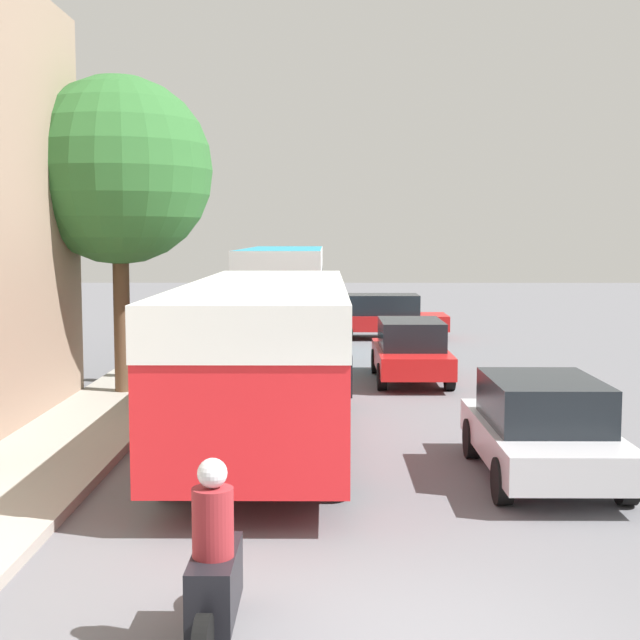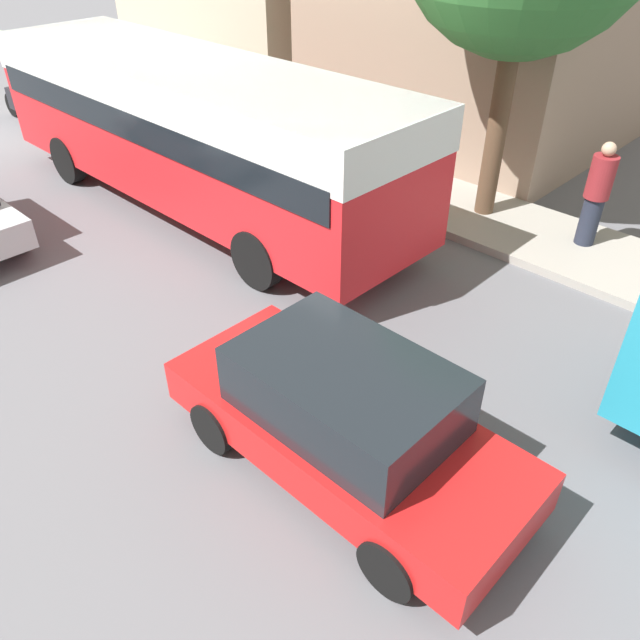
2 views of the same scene
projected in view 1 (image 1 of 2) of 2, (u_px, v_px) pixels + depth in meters
The scene contains 8 objects.
bus_lead at pixel (268, 339), 15.32m from camera, with size 2.66×10.02×2.81m.
bus_following at pixel (284, 283), 28.84m from camera, with size 2.51×10.14×3.20m.
motorcycle_behind_lead at pixel (214, 574), 7.74m from camera, with size 0.38×2.24×1.73m.
car_crossing at pixel (383, 316), 31.17m from camera, with size 4.47×1.95×1.55m.
car_far_curb at pixel (542, 427), 13.20m from camera, with size 1.88×4.09×1.52m.
car_distant at pixel (411, 350), 22.06m from camera, with size 1.80×4.18×1.53m.
pedestrian_near_curb at pixel (136, 339), 21.78m from camera, with size 0.42×0.42×1.84m.
street_tree at pixel (119, 171), 19.42m from camera, with size 4.11×4.11×6.93m.
Camera 1 is at (-0.67, -7.60, 3.62)m, focal length 50.00 mm.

